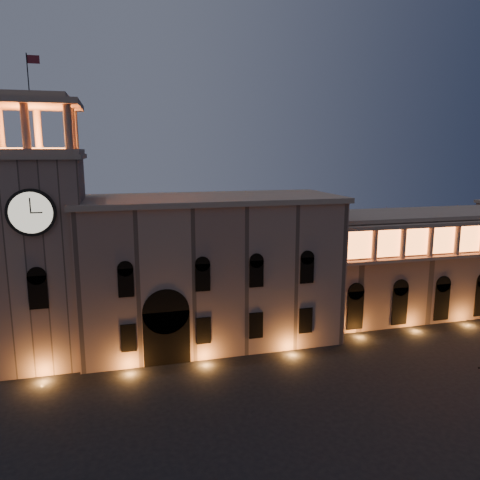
# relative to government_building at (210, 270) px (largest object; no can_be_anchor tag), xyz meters

# --- Properties ---
(ground) EXTENTS (160.00, 160.00, 0.00)m
(ground) POSITION_rel_government_building_xyz_m (2.08, -21.93, -8.77)
(ground) COLOR black
(ground) RESTS_ON ground
(government_building) EXTENTS (30.80, 12.80, 17.60)m
(government_building) POSITION_rel_government_building_xyz_m (0.00, 0.00, 0.00)
(government_building) COLOR #8E6D5D
(government_building) RESTS_ON ground
(clock_tower) EXTENTS (9.80, 9.80, 32.40)m
(clock_tower) POSITION_rel_government_building_xyz_m (-18.42, -0.95, 3.73)
(clock_tower) COLOR #8E6D5D
(clock_tower) RESTS_ON ground
(colonnade_wing) EXTENTS (40.60, 11.50, 14.50)m
(colonnade_wing) POSITION_rel_government_building_xyz_m (34.08, 1.99, -1.44)
(colonnade_wing) COLOR #886857
(colonnade_wing) RESTS_ON ground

